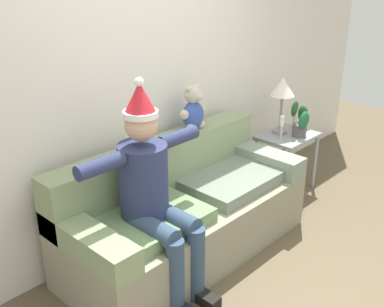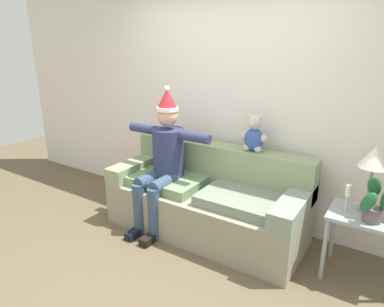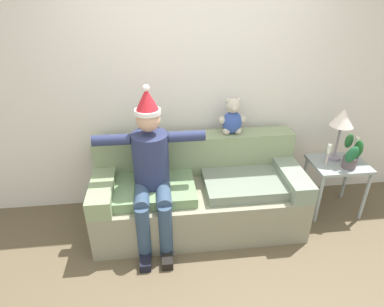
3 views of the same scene
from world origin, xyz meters
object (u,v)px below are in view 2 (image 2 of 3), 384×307
Objects in this scene: table_lamp at (374,160)px; candle_tall at (348,194)px; side_table at (364,226)px; teddy_bear at (254,135)px; potted_plant at (374,204)px; person_seated at (163,158)px; couch at (208,199)px.

table_lamp is 0.34m from candle_tall.
table_lamp reaches higher than side_table.
teddy_bear is 1.28m from side_table.
teddy_bear is 0.67× the size of table_lamp.
table_lamp reaches higher than potted_plant.
teddy_bear reaches higher than candle_tall.
person_seated is at bearing -174.84° from candle_tall.
potted_plant is 1.59× the size of candle_tall.
couch is at bearing 177.03° from potted_plant.
table_lamp is at bearing 101.44° from side_table.
couch is at bearing -146.29° from teddy_bear.
potted_plant is (1.55, -0.08, 0.41)m from couch.
table_lamp is (1.11, -0.15, -0.02)m from teddy_bear.
teddy_bear is 1.05m from candle_tall.
couch is 5.45× the size of teddy_bear.
potted_plant is (0.06, -0.19, -0.29)m from table_lamp.
person_seated reaches higher than couch.
potted_plant is at bearing -2.97° from couch.
person_seated is 2.72× the size of table_lamp.
side_table is at bearing 115.02° from potted_plant.
couch is at bearing -179.42° from side_table.
teddy_bear is 1.26m from potted_plant.
teddy_bear is 1.60× the size of candle_tall.
teddy_bear is at bearing 33.71° from couch.
person_seated is 1.81m from candle_tall.
table_lamp is at bearing 108.73° from potted_plant.
potted_plant is at bearing -64.98° from side_table.
table_lamp is at bearing 4.03° from couch.
couch is 1.65m from table_lamp.
person_seated is at bearing -177.52° from potted_plant.
side_table is 0.30m from candle_tall.
person_seated is 4.05× the size of teddy_bear.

